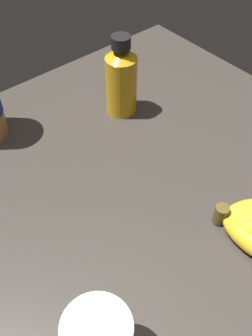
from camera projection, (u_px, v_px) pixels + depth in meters
ground_plane at (144, 187)px, 62.45cm from camera, size 70.63×72.44×4.39cm
honey_bottle at (121, 79)px, 67.32cm from camera, size 5.60×5.60×15.04cm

